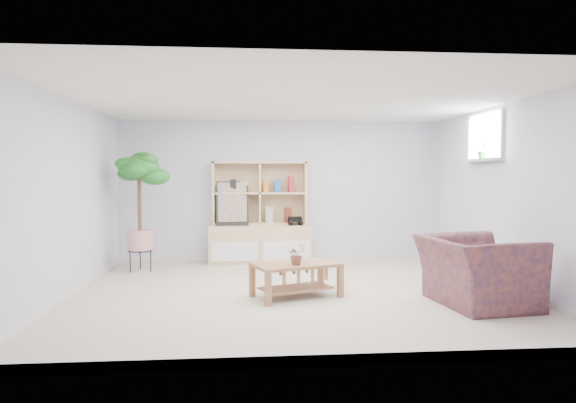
{
  "coord_description": "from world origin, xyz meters",
  "views": [
    {
      "loc": [
        -0.63,
        -6.32,
        1.48
      ],
      "look_at": [
        -0.06,
        0.36,
        1.12
      ],
      "focal_mm": 32.0,
      "sensor_mm": 36.0,
      "label": 1
    }
  ],
  "objects": [
    {
      "name": "floor",
      "position": [
        0.0,
        0.0,
        0.0
      ],
      "size": [
        5.5,
        5.0,
        0.01
      ],
      "primitive_type": "cube",
      "color": "#BEB09B",
      "rests_on": "ground"
    },
    {
      "name": "ceiling",
      "position": [
        0.0,
        0.0,
        2.4
      ],
      "size": [
        5.5,
        5.0,
        0.01
      ],
      "primitive_type": "cube",
      "color": "white",
      "rests_on": "walls"
    },
    {
      "name": "walls",
      "position": [
        0.0,
        0.0,
        1.2
      ],
      "size": [
        5.51,
        5.01,
        2.4
      ],
      "color": "silver",
      "rests_on": "floor"
    },
    {
      "name": "baseboard",
      "position": [
        0.0,
        0.0,
        0.05
      ],
      "size": [
        5.5,
        5.0,
        0.1
      ],
      "primitive_type": null,
      "color": "silver",
      "rests_on": "floor"
    },
    {
      "name": "window",
      "position": [
        2.73,
        0.6,
        2.0
      ],
      "size": [
        0.1,
        0.98,
        0.68
      ],
      "primitive_type": null,
      "color": "#C5DEFF",
      "rests_on": "walls"
    },
    {
      "name": "window_sill",
      "position": [
        2.67,
        0.6,
        1.68
      ],
      "size": [
        0.14,
        1.0,
        0.04
      ],
      "primitive_type": "cube",
      "color": "silver",
      "rests_on": "walls"
    },
    {
      "name": "storage_unit",
      "position": [
        -0.37,
        2.24,
        0.85
      ],
      "size": [
        1.69,
        0.57,
        1.69
      ],
      "primitive_type": null,
      "color": "beige",
      "rests_on": "floor"
    },
    {
      "name": "poster",
      "position": [
        -0.83,
        2.2,
        1.0
      ],
      "size": [
        0.54,
        0.15,
        0.74
      ],
      "primitive_type": null,
      "rotation": [
        0.0,
        0.0,
        0.06
      ],
      "color": "gold",
      "rests_on": "storage_unit"
    },
    {
      "name": "toy_truck",
      "position": [
        0.21,
        2.13,
        0.72
      ],
      "size": [
        0.32,
        0.23,
        0.16
      ],
      "primitive_type": null,
      "rotation": [
        0.0,
        0.0,
        0.09
      ],
      "color": "black",
      "rests_on": "storage_unit"
    },
    {
      "name": "coffee_table",
      "position": [
        -0.01,
        -0.23,
        0.21
      ],
      "size": [
        1.14,
        0.87,
        0.41
      ],
      "primitive_type": null,
      "rotation": [
        0.0,
        0.0,
        0.36
      ],
      "color": "#8E5D3A",
      "rests_on": "floor"
    },
    {
      "name": "table_plant",
      "position": [
        -0.02,
        -0.34,
        0.53
      ],
      "size": [
        0.29,
        0.28,
        0.24
      ],
      "primitive_type": "imported",
      "rotation": [
        0.0,
        0.0,
        0.64
      ],
      "color": "#195B1D",
      "rests_on": "coffee_table"
    },
    {
      "name": "floor_tree",
      "position": [
        -2.22,
        1.62,
        0.92
      ],
      "size": [
        0.85,
        0.85,
        1.83
      ],
      "primitive_type": null,
      "rotation": [
        0.0,
        0.0,
        -0.31
      ],
      "color": "#29722E",
      "rests_on": "floor"
    },
    {
      "name": "armchair",
      "position": [
        1.98,
        -0.78,
        0.44
      ],
      "size": [
        1.18,
        1.31,
        0.88
      ],
      "primitive_type": "imported",
      "rotation": [
        0.0,
        0.0,
        1.7
      ],
      "color": "#1D2044",
      "rests_on": "floor"
    },
    {
      "name": "sill_plant",
      "position": [
        2.67,
        0.58,
        1.81
      ],
      "size": [
        0.12,
        0.1,
        0.22
      ],
      "primitive_type": "imported",
      "rotation": [
        0.0,
        0.0,
        -0.03
      ],
      "color": "#29722E",
      "rests_on": "window_sill"
    }
  ]
}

